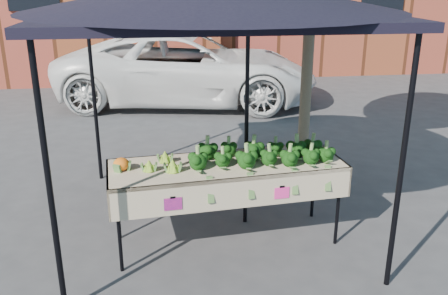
{
  "coord_description": "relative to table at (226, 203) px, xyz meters",
  "views": [
    {
      "loc": [
        -0.56,
        -4.62,
        2.71
      ],
      "look_at": [
        0.06,
        0.16,
        1.0
      ],
      "focal_mm": 38.97,
      "sensor_mm": 36.0,
      "label": 1
    }
  ],
  "objects": [
    {
      "name": "ground",
      "position": [
        -0.06,
        0.04,
        -0.45
      ],
      "size": [
        90.0,
        90.0,
        0.0
      ],
      "primitive_type": "plane",
      "color": "#353538"
    },
    {
      "name": "table",
      "position": [
        0.0,
        0.0,
        0.0
      ],
      "size": [
        2.47,
        1.04,
        0.9
      ],
      "color": "tan",
      "rests_on": "ground"
    },
    {
      "name": "canopy",
      "position": [
        -0.08,
        0.48,
        0.92
      ],
      "size": [
        3.16,
        3.16,
        2.74
      ],
      "primitive_type": null,
      "color": "black",
      "rests_on": "ground"
    },
    {
      "name": "broccoli_heap",
      "position": [
        0.36,
        0.03,
        0.56
      ],
      "size": [
        1.51,
        0.54,
        0.22
      ],
      "primitive_type": "ellipsoid",
      "color": "black",
      "rests_on": "table"
    },
    {
      "name": "romanesco_cluster",
      "position": [
        -0.66,
        -0.01,
        0.54
      ],
      "size": [
        0.4,
        0.44,
        0.17
      ],
      "primitive_type": "ellipsoid",
      "color": "olive",
      "rests_on": "table"
    },
    {
      "name": "cauliflower_pair",
      "position": [
        -1.05,
        -0.05,
        0.53
      ],
      "size": [
        0.17,
        0.17,
        0.15
      ],
      "primitive_type": "ellipsoid",
      "color": "orange",
      "rests_on": "table"
    },
    {
      "name": "street_tree",
      "position": [
        1.29,
        1.6,
        1.73
      ],
      "size": [
        2.21,
        2.21,
        4.36
      ],
      "primitive_type": null,
      "color": "#1E4C14",
      "rests_on": "ground"
    }
  ]
}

